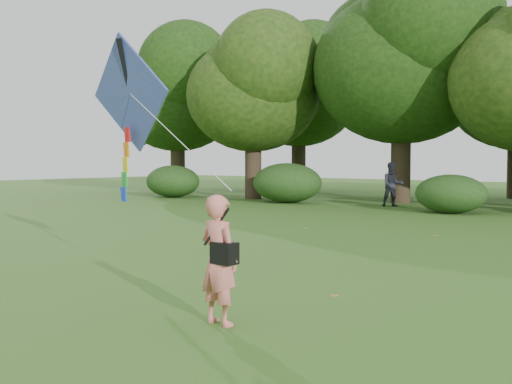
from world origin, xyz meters
The scene contains 6 objects.
ground centered at (0.00, 0.00, 0.00)m, with size 100.00×100.00×0.00m, color #265114.
man_kite_flyer centered at (0.18, 0.18, 0.79)m, with size 0.57×0.38×1.58m, color #DC7267.
bystander_left centered at (-7.17, 18.66, 0.92)m, with size 0.90×0.70×1.85m, color #23242F.
crossbody_bag centered at (0.30, 0.15, 0.89)m, with size 0.43×0.20×0.67m.
flying_kite centered at (-3.34, 1.73, 3.07)m, with size 4.81×1.97×2.89m.
fallen_leaves centered at (-0.80, 2.96, 0.01)m, with size 10.21×13.80×0.01m.
Camera 1 is at (5.41, -5.43, 2.01)m, focal length 45.00 mm.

